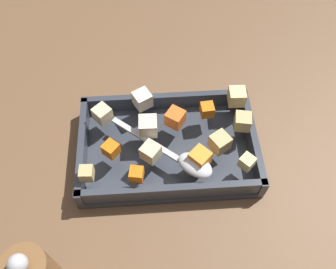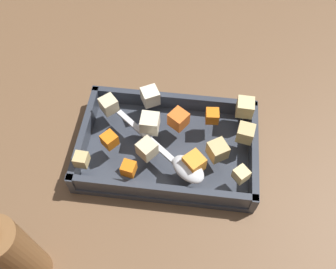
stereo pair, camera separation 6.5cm
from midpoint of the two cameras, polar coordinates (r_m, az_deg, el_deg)
The scene contains 17 objects.
ground_plane at distance 0.70m, azimuth -2.71°, elevation -3.06°, with size 4.00×4.00×0.00m, color brown.
baking_dish at distance 0.69m, azimuth -2.70°, elevation -2.25°, with size 0.33×0.21×0.05m.
carrot_chunk_back_center at distance 0.68m, azimuth 3.41°, elevation 3.67°, with size 0.02×0.02×0.02m, color orange.
carrot_chunk_rim_edge at distance 0.65m, azimuth -11.76°, elevation -2.46°, with size 0.02×0.02×0.02m, color orange.
carrot_chunk_far_left at distance 0.67m, azimuth -1.66°, elevation 2.41°, with size 0.03×0.03×0.03m, color orange.
carrot_chunk_heap_top at distance 0.62m, azimuth 2.02°, elevation -3.95°, with size 0.03×0.03×0.03m, color orange.
carrot_chunk_corner_nw at distance 0.62m, azimuth -7.98°, elevation -6.41°, with size 0.02×0.02×0.02m, color orange.
potato_chunk_front_center at distance 0.64m, azimuth 5.24°, elevation -1.45°, with size 0.03×0.03×0.03m, color tan.
potato_chunk_near_right at distance 0.63m, azimuth -15.51°, elevation -6.10°, with size 0.02×0.02×0.02m, color tan.
potato_chunk_corner_sw at distance 0.70m, azimuth 8.08°, elevation 5.69°, with size 0.03×0.03×0.03m, color #E0CC89.
potato_chunk_heap_side at distance 0.67m, azimuth 8.86°, elevation 1.82°, with size 0.03×0.03×0.03m, color tan.
potato_chunk_far_right at distance 0.69m, azimuth -12.89°, elevation 2.95°, with size 0.03×0.03×0.03m, color beige.
potato_chunk_near_left at distance 0.63m, azimuth -5.69°, elevation -2.97°, with size 0.03×0.03×0.03m, color beige.
potato_chunk_mid_left at distance 0.63m, azimuth 9.36°, elevation -4.47°, with size 0.02×0.02×0.02m, color #E0CC89.
parsnip_chunk_center at distance 0.70m, azimuth -6.72°, elevation 5.28°, with size 0.03×0.03×0.03m, color silver.
parsnip_chunk_mid_right at distance 0.66m, azimuth -5.97°, elevation 1.10°, with size 0.03×0.03×0.03m, color beige.
serving_spoon at distance 0.62m, azimuth 0.22°, elevation -4.45°, with size 0.18×0.15×0.02m.
Camera 1 is at (0.02, 0.35, 0.61)m, focal length 39.06 mm.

